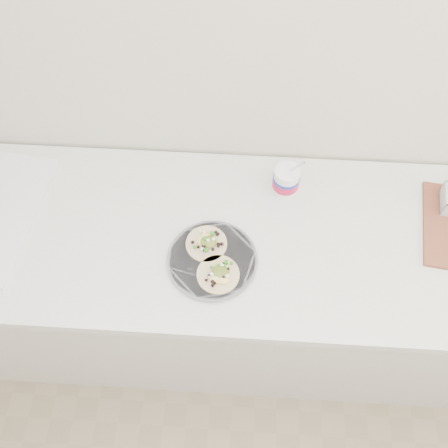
{
  "coord_description": "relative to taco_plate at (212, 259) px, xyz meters",
  "views": [
    {
      "loc": [
        -0.01,
        0.62,
        2.27
      ],
      "look_at": [
        -0.06,
        1.42,
        0.96
      ],
      "focal_mm": 40.0,
      "sensor_mm": 36.0,
      "label": 1
    }
  ],
  "objects": [
    {
      "name": "taco_plate",
      "position": [
        0.0,
        0.0,
        0.0
      ],
      "size": [
        0.28,
        0.28,
        0.04
      ],
      "rotation": [
        0.0,
        0.0,
        0.13
      ],
      "color": "slate",
      "rests_on": "counter"
    },
    {
      "name": "counter",
      "position": [
        0.09,
        0.11,
        -0.47
      ],
      "size": [
        2.44,
        0.66,
        0.9
      ],
      "color": "silver",
      "rests_on": "ground"
    },
    {
      "name": "tub",
      "position": [
        0.23,
        0.28,
        0.05
      ],
      "size": [
        0.09,
        0.09,
        0.2
      ],
      "rotation": [
        0.0,
        0.0,
        0.19
      ],
      "color": "white",
      "rests_on": "counter"
    }
  ]
}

